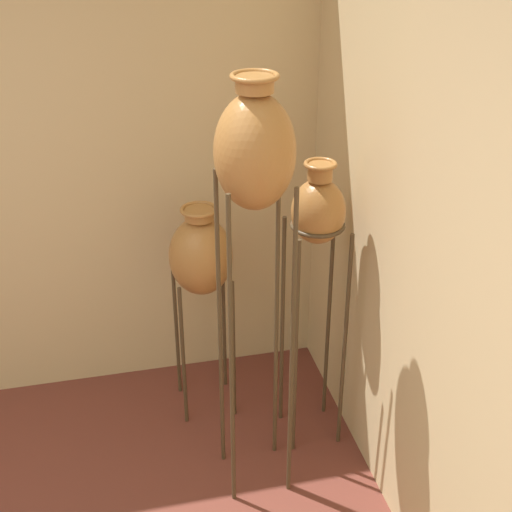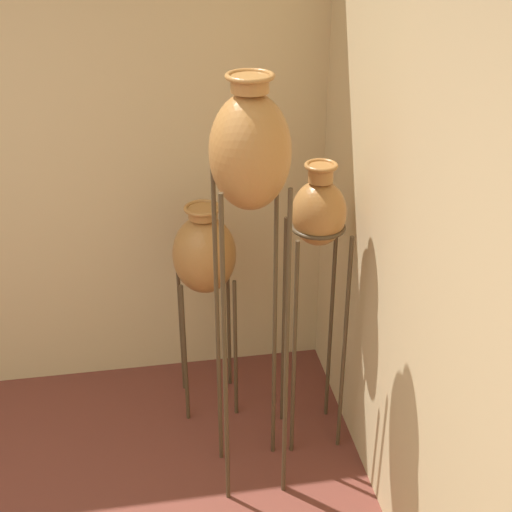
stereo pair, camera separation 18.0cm
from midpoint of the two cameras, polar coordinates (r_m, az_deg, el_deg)
vase_stand_tall at (r=2.78m, az=1.40°, el=7.63°), size 0.32×0.32×1.97m
vase_stand_medium at (r=3.24m, az=6.61°, el=2.65°), size 0.27×0.27×1.51m
vase_stand_short at (r=3.59m, az=-2.72°, el=-0.02°), size 0.32×0.32×1.19m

